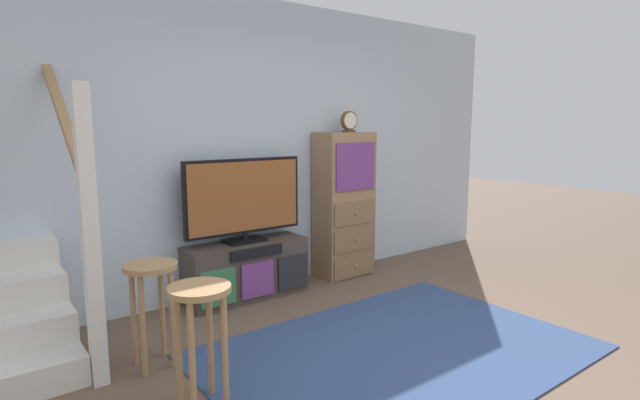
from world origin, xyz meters
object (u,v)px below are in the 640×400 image
(desk_clock, at_px, (349,122))
(bar_stool_far, at_px, (151,290))
(media_console, at_px, (247,270))
(side_cabinet, at_px, (344,205))
(television, at_px, (244,198))
(bar_stool_near, at_px, (200,318))

(desk_clock, bearing_deg, bar_stool_far, -161.63)
(media_console, xyz_separation_m, side_cabinet, (1.15, 0.01, 0.48))
(television, bearing_deg, desk_clock, -1.38)
(desk_clock, height_order, bar_stool_far, desk_clock)
(media_console, relative_size, side_cabinet, 0.76)
(media_console, height_order, desk_clock, desk_clock)
(television, distance_m, bar_stool_far, 1.42)
(side_cabinet, xyz_separation_m, desk_clock, (0.04, -0.01, 0.85))
(media_console, distance_m, side_cabinet, 1.25)
(desk_clock, distance_m, bar_stool_near, 2.86)
(media_console, height_order, bar_stool_near, bar_stool_near)
(side_cabinet, height_order, desk_clock, desk_clock)
(television, height_order, bar_stool_near, television)
(television, distance_m, desk_clock, 1.37)
(side_cabinet, bearing_deg, bar_stool_far, -160.97)
(side_cabinet, relative_size, bar_stool_near, 2.11)
(bar_stool_near, bearing_deg, television, 53.66)
(media_console, relative_size, television, 1.00)
(television, relative_size, bar_stool_near, 1.59)
(media_console, xyz_separation_m, bar_stool_far, (-1.11, -0.77, 0.26))
(desk_clock, relative_size, bar_stool_far, 0.31)
(media_console, bearing_deg, side_cabinet, 0.50)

